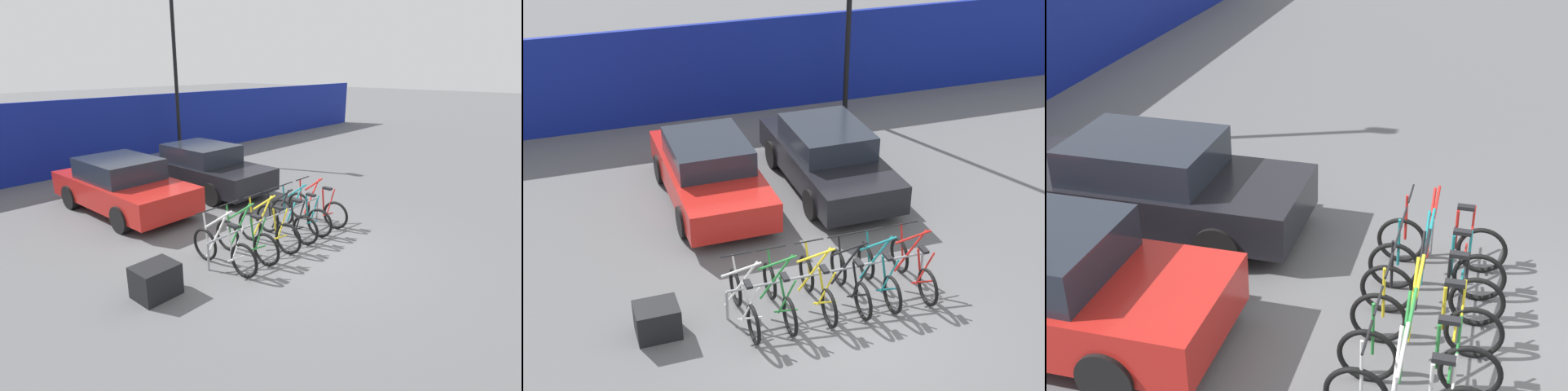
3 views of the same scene
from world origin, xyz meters
TOP-DOWN VIEW (x-y plane):
  - ground_plane at (0.00, 0.00)m, footprint 120.00×120.00m
  - hoarding_wall at (0.00, 9.50)m, footprint 36.00×0.16m
  - bike_rack at (-0.16, 0.68)m, footprint 3.62×0.04m
  - bicycle_white at (-1.70, 0.53)m, footprint 0.68×1.71m
  - bicycle_green at (-1.10, 0.53)m, footprint 0.68×1.71m
  - bicycle_yellow at (-0.42, 0.53)m, footprint 0.68×1.71m
  - bicycle_black at (0.18, 0.53)m, footprint 0.68×1.71m
  - bicycle_teal at (0.71, 0.53)m, footprint 0.68×1.71m
  - bicycle_red at (1.38, 0.53)m, footprint 0.68×1.71m
  - car_red at (-1.22, 4.80)m, footprint 1.91×4.30m
  - car_black at (1.42, 4.66)m, footprint 1.91×4.40m
  - lamp_post at (3.50, 8.50)m, footprint 0.24×0.44m
  - cargo_crate at (-3.11, 0.67)m, footprint 0.70×0.56m

SIDE VIEW (x-z plane):
  - ground_plane at x=0.00m, z-range 0.00..0.00m
  - cargo_crate at x=-3.11m, z-range 0.00..0.55m
  - bicycle_white at x=-1.70m, z-range -0.15..0.90m
  - bicycle_green at x=-1.10m, z-range -0.15..0.90m
  - bicycle_yellow at x=-0.42m, z-range -0.15..0.90m
  - bicycle_black at x=0.18m, z-range -0.15..0.90m
  - bicycle_teal at x=0.71m, z-range -0.15..0.90m
  - bicycle_red at x=1.38m, z-range -0.15..0.90m
  - bike_rack at x=-0.16m, z-range 0.20..0.77m
  - car_red at x=-1.22m, z-range -0.01..1.39m
  - car_black at x=1.42m, z-range -0.01..1.39m
  - hoarding_wall at x=0.00m, z-range 0.00..2.56m
  - lamp_post at x=3.50m, z-range 0.36..7.40m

